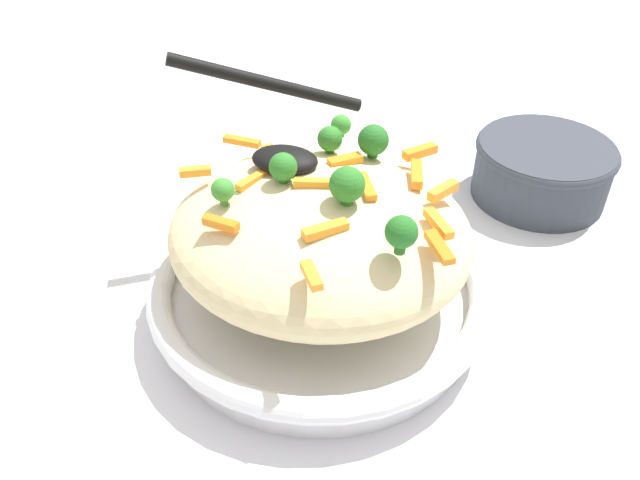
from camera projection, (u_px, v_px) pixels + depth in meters
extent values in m
plane|color=silver|center=(320.00, 310.00, 0.57)|extent=(2.40, 2.40, 0.00)
cylinder|color=silver|center=(320.00, 299.00, 0.57)|extent=(0.28, 0.28, 0.03)
torus|color=silver|center=(320.00, 280.00, 0.55)|extent=(0.30, 0.30, 0.02)
torus|color=black|center=(320.00, 277.00, 0.55)|extent=(0.29, 0.29, 0.00)
ellipsoid|color=beige|center=(320.00, 232.00, 0.52)|extent=(0.25, 0.23, 0.09)
cube|color=orange|center=(438.00, 223.00, 0.46)|extent=(0.03, 0.03, 0.01)
cube|color=orange|center=(417.00, 174.00, 0.51)|extent=(0.02, 0.04, 0.01)
cube|color=orange|center=(295.00, 163.00, 0.52)|extent=(0.03, 0.02, 0.01)
cube|color=orange|center=(366.00, 186.00, 0.49)|extent=(0.02, 0.04, 0.01)
cube|color=orange|center=(443.00, 191.00, 0.49)|extent=(0.02, 0.03, 0.01)
cube|color=orange|center=(195.00, 172.00, 0.52)|extent=(0.03, 0.02, 0.01)
cube|color=orange|center=(255.00, 178.00, 0.51)|extent=(0.02, 0.04, 0.01)
cube|color=orange|center=(345.00, 161.00, 0.53)|extent=(0.03, 0.03, 0.01)
cube|color=orange|center=(439.00, 247.00, 0.44)|extent=(0.03, 0.03, 0.01)
cube|color=orange|center=(242.00, 141.00, 0.56)|extent=(0.04, 0.01, 0.01)
cube|color=orange|center=(420.00, 152.00, 0.54)|extent=(0.03, 0.03, 0.01)
cube|color=orange|center=(325.00, 230.00, 0.45)|extent=(0.03, 0.03, 0.01)
cube|color=orange|center=(221.00, 223.00, 0.46)|extent=(0.03, 0.01, 0.01)
cube|color=orange|center=(311.00, 275.00, 0.42)|extent=(0.02, 0.03, 0.01)
cube|color=orange|center=(274.00, 156.00, 0.54)|extent=(0.03, 0.03, 0.01)
cube|color=orange|center=(314.00, 182.00, 0.49)|extent=(0.04, 0.02, 0.01)
cylinder|color=#205B1C|center=(400.00, 247.00, 0.44)|extent=(0.01, 0.01, 0.01)
sphere|color=#236B23|center=(401.00, 232.00, 0.43)|extent=(0.02, 0.02, 0.02)
cylinder|color=#377928|center=(224.00, 200.00, 0.49)|extent=(0.01, 0.01, 0.01)
sphere|color=#3D8E33|center=(223.00, 190.00, 0.48)|extent=(0.02, 0.02, 0.02)
cylinder|color=#296820|center=(330.00, 150.00, 0.55)|extent=(0.01, 0.01, 0.01)
sphere|color=#2D7A28|center=(330.00, 139.00, 0.54)|extent=(0.02, 0.02, 0.02)
cylinder|color=#296820|center=(347.00, 199.00, 0.47)|extent=(0.01, 0.01, 0.01)
sphere|color=#2D7A28|center=(347.00, 184.00, 0.47)|extent=(0.03, 0.03, 0.03)
cylinder|color=#205B1C|center=(373.00, 153.00, 0.54)|extent=(0.01, 0.01, 0.01)
sphere|color=#236B23|center=(373.00, 140.00, 0.53)|extent=(0.03, 0.03, 0.03)
cylinder|color=#296820|center=(282.00, 182.00, 0.50)|extent=(0.01, 0.01, 0.01)
sphere|color=#2D7A28|center=(281.00, 170.00, 0.49)|extent=(0.02, 0.02, 0.02)
cylinder|color=#377928|center=(341.00, 134.00, 0.57)|extent=(0.01, 0.01, 0.01)
sphere|color=#3D8E33|center=(341.00, 125.00, 0.57)|extent=(0.02, 0.02, 0.02)
ellipsoid|color=black|center=(285.00, 160.00, 0.52)|extent=(0.06, 0.04, 0.02)
cylinder|color=black|center=(268.00, 83.00, 0.57)|extent=(0.16, 0.09, 0.07)
cylinder|color=#333842|center=(542.00, 171.00, 0.70)|extent=(0.15, 0.15, 0.07)
torus|color=#333842|center=(547.00, 149.00, 0.69)|extent=(0.15, 0.15, 0.01)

